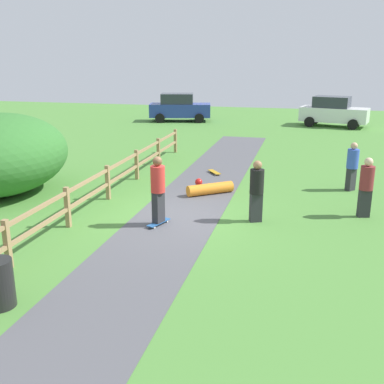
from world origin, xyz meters
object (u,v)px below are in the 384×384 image
(skater_riding, at_px, (158,187))
(parked_car_blue, at_px, (179,107))
(bystander_maroon, at_px, (366,185))
(skater_fallen, at_px, (209,188))
(parked_car_white, at_px, (333,112))
(skateboard_loose, at_px, (214,172))
(bystander_black, at_px, (257,188))
(bystander_blue, at_px, (352,164))

(skater_riding, bearing_deg, parked_car_blue, 104.04)
(skater_riding, xyz_separation_m, parked_car_blue, (-5.07, 20.26, -0.11))
(skater_riding, distance_m, bystander_maroon, 5.79)
(skater_riding, height_order, skater_fallen, skater_riding)
(parked_car_blue, height_order, parked_car_white, same)
(skateboard_loose, xyz_separation_m, bystander_maroon, (5.07, -3.80, 0.85))
(skater_fallen, height_order, bystander_black, bystander_black)
(skater_riding, xyz_separation_m, skateboard_loose, (0.33, 5.90, -0.98))
(skater_fallen, bearing_deg, bystander_black, -51.82)
(skater_riding, bearing_deg, bystander_blue, 42.67)
(skater_riding, relative_size, bystander_black, 1.09)
(skateboard_loose, height_order, parked_car_white, parked_car_white)
(skateboard_loose, relative_size, parked_car_white, 0.17)
(bystander_blue, bearing_deg, bystander_black, -125.53)
(bystander_maroon, bearing_deg, skater_fallen, 166.36)
(skater_riding, bearing_deg, bystander_maroon, 21.18)
(skater_fallen, height_order, parked_car_blue, parked_car_blue)
(parked_car_blue, distance_m, parked_car_white, 10.34)
(bystander_black, bearing_deg, skater_fallen, 128.18)
(bystander_blue, relative_size, parked_car_blue, 0.37)
(skater_fallen, relative_size, parked_car_blue, 0.33)
(bystander_blue, relative_size, bystander_maroon, 0.96)
(bystander_black, bearing_deg, parked_car_blue, 111.37)
(skater_riding, height_order, bystander_maroon, skater_riding)
(skater_fallen, distance_m, skateboard_loose, 2.69)
(skater_fallen, xyz_separation_m, bystander_black, (1.79, -2.27, 0.74))
(skater_riding, relative_size, parked_car_blue, 0.42)
(skater_fallen, relative_size, bystander_maroon, 0.86)
(skater_riding, height_order, bystander_black, skater_riding)
(skateboard_loose, bearing_deg, parked_car_blue, 110.60)
(skateboard_loose, distance_m, bystander_maroon, 6.40)
(bystander_maroon, bearing_deg, parked_car_white, 90.38)
(bystander_blue, height_order, parked_car_white, parked_car_white)
(bystander_maroon, height_order, bystander_black, bystander_black)
(skater_fallen, bearing_deg, bystander_blue, 19.42)
(bystander_blue, bearing_deg, bystander_maroon, -86.83)
(skater_riding, relative_size, bystander_blue, 1.14)
(skater_riding, bearing_deg, parked_car_white, 75.41)
(bystander_blue, bearing_deg, skateboard_loose, 167.86)
(bystander_black, bearing_deg, bystander_maroon, 21.14)
(skater_fallen, xyz_separation_m, parked_car_white, (4.58, 17.05, 0.76))
(skateboard_loose, height_order, bystander_black, bystander_black)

